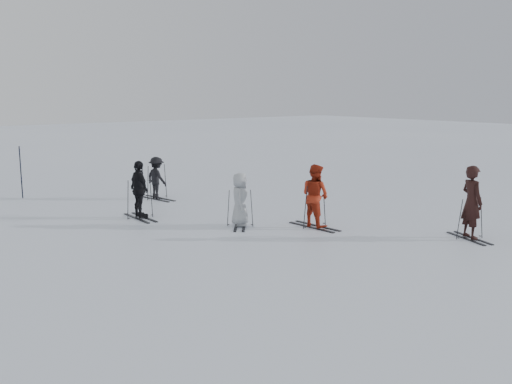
% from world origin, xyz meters
% --- Properties ---
extents(ground, '(120.00, 120.00, 0.00)m').
position_xyz_m(ground, '(0.00, 0.00, 0.00)').
color(ground, silver).
rests_on(ground, ground).
extents(skier_near_dark, '(0.70, 0.85, 2.01)m').
position_xyz_m(skier_near_dark, '(3.58, -4.03, 1.01)').
color(skier_near_dark, black).
rests_on(skier_near_dark, ground).
extents(skier_red, '(0.76, 0.95, 1.87)m').
position_xyz_m(skier_red, '(1.15, -0.40, 0.94)').
color(skier_red, maroon).
rests_on(skier_red, ground).
extents(skier_grey, '(0.89, 0.93, 1.60)m').
position_xyz_m(skier_grey, '(-0.55, 1.08, 0.80)').
color(skier_grey, '#9CA1A5').
rests_on(skier_grey, ground).
extents(skier_uphill_left, '(0.47, 1.08, 1.83)m').
position_xyz_m(skier_uphill_left, '(-2.43, 3.93, 0.91)').
color(skier_uphill_left, black).
rests_on(skier_uphill_left, ground).
extents(skier_uphill_far, '(0.73, 1.09, 1.57)m').
position_xyz_m(skier_uphill_far, '(-0.39, 6.62, 0.79)').
color(skier_uphill_far, black).
rests_on(skier_uphill_far, ground).
extents(skis_near_dark, '(1.81, 1.35, 1.18)m').
position_xyz_m(skis_near_dark, '(3.58, -4.03, 0.59)').
color(skis_near_dark, black).
rests_on(skis_near_dark, ground).
extents(skis_red, '(1.90, 1.09, 1.35)m').
position_xyz_m(skis_red, '(1.15, -0.40, 0.67)').
color(skis_red, black).
rests_on(skis_red, ground).
extents(skis_grey, '(1.75, 1.64, 1.15)m').
position_xyz_m(skis_grey, '(-0.55, 1.08, 0.57)').
color(skis_grey, black).
rests_on(skis_grey, ground).
extents(skis_uphill_left, '(1.83, 0.99, 1.32)m').
position_xyz_m(skis_uphill_left, '(-2.43, 3.93, 0.66)').
color(skis_uphill_left, black).
rests_on(skis_uphill_left, ground).
extents(skis_uphill_far, '(1.96, 1.24, 1.34)m').
position_xyz_m(skis_uphill_far, '(-0.39, 6.62, 0.67)').
color(skis_uphill_far, black).
rests_on(skis_uphill_far, ground).
extents(piste_marker, '(0.05, 0.05, 1.99)m').
position_xyz_m(piste_marker, '(-4.39, 9.93, 1.00)').
color(piste_marker, black).
rests_on(piste_marker, ground).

